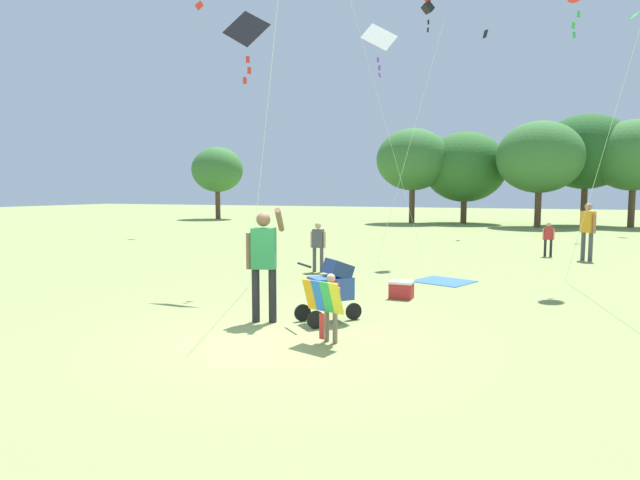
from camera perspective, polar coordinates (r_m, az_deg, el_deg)
ground_plane at (r=7.95m, az=-4.23°, el=-10.19°), size 120.00×120.00×0.00m
treeline_distant at (r=35.22m, az=17.51°, el=7.98°), size 31.32×7.03×6.66m
child_with_butterfly_kite at (r=7.48m, az=0.98°, el=-6.52°), size 0.64×0.44×0.97m
person_adult_flyer at (r=8.63m, az=-5.98°, el=-1.74°), size 0.58×0.65×1.85m
stroller at (r=8.63m, az=1.27°, el=-4.81°), size 0.96×0.99×1.03m
kite_adult_black at (r=12.21m, az=-7.77°, el=20.65°), size 2.65×2.88×6.01m
kite_orange_delta at (r=16.29m, az=6.46°, el=19.93°), size 2.58×1.86×6.93m
kite_green_novelty at (r=17.75m, az=11.32°, el=23.36°), size 1.97×2.45×8.07m
person_red_shirt at (r=18.05m, az=26.55°, el=1.26°), size 0.43×0.43×1.74m
person_sitting_far at (r=13.91m, az=-0.21°, el=-0.29°), size 0.42×0.18×1.30m
person_kid_running at (r=18.65m, az=23.09°, el=0.36°), size 0.36×0.15×1.11m
picnic_blanket at (r=12.87m, az=13.00°, el=-4.29°), size 1.51×1.44×0.02m
cooler_box at (r=10.71m, az=8.63°, el=-5.23°), size 0.45×0.33×0.35m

